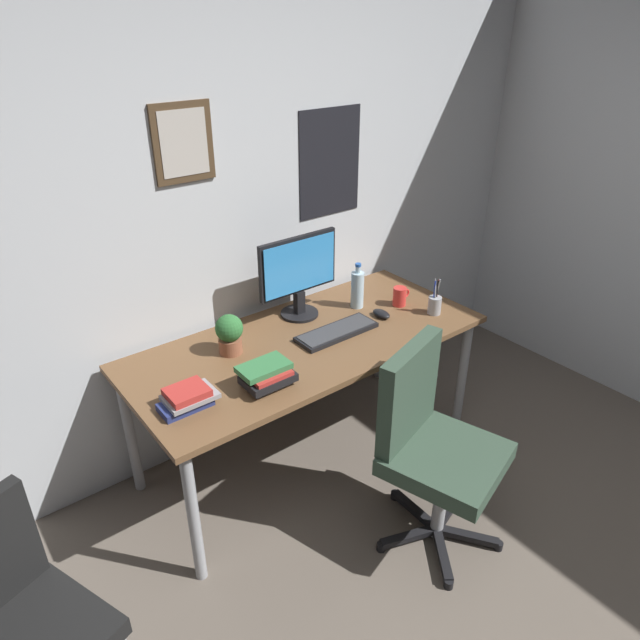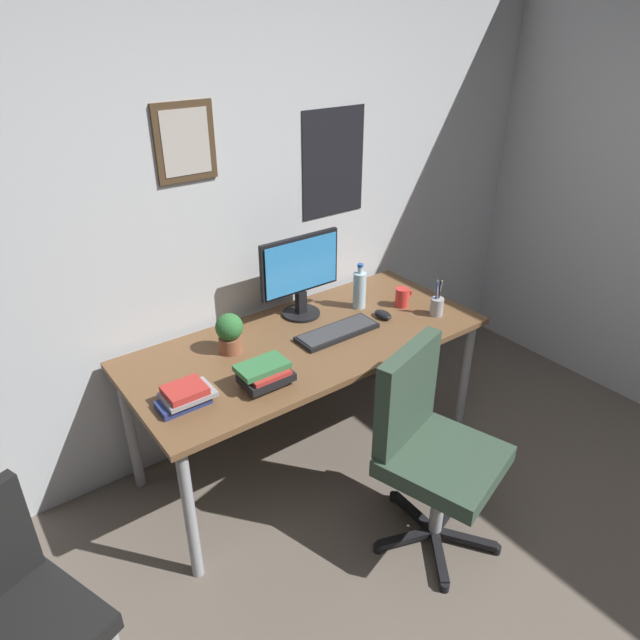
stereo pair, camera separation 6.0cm
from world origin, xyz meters
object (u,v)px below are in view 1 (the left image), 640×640
(computer_mouse, at_px, (381,314))
(book_stack_right, at_px, (187,398))
(monitor, at_px, (298,273))
(water_bottle, at_px, (357,289))
(side_chair, at_px, (12,623))
(coffee_mug_near, at_px, (400,296))
(office_chair, at_px, (431,439))
(pen_cup, at_px, (435,304))
(keyboard, at_px, (337,332))
(book_stack_left, at_px, (266,375))
(potted_plant, at_px, (229,333))

(computer_mouse, relative_size, book_stack_right, 0.47)
(monitor, distance_m, water_bottle, 0.35)
(side_chair, distance_m, water_bottle, 2.06)
(monitor, xyz_separation_m, coffee_mug_near, (0.50, -0.25, -0.19))
(monitor, bearing_deg, coffee_mug_near, -26.13)
(computer_mouse, xyz_separation_m, water_bottle, (-0.02, 0.17, 0.09))
(office_chair, xyz_separation_m, water_bottle, (0.31, 0.85, 0.31))
(monitor, distance_m, book_stack_right, 0.93)
(computer_mouse, relative_size, water_bottle, 0.44)
(office_chair, xyz_separation_m, pen_cup, (0.58, 0.53, 0.26))
(book_stack_right, bearing_deg, keyboard, 5.80)
(monitor, xyz_separation_m, pen_cup, (0.57, -0.43, -0.19))
(office_chair, relative_size, book_stack_right, 4.05)
(office_chair, relative_size, side_chair, 1.09)
(pen_cup, relative_size, book_stack_right, 0.85)
(pen_cup, xyz_separation_m, book_stack_right, (-1.40, 0.06, -0.01))
(coffee_mug_near, bearing_deg, monitor, 153.87)
(office_chair, height_order, keyboard, office_chair)
(coffee_mug_near, bearing_deg, book_stack_left, -168.86)
(keyboard, xyz_separation_m, coffee_mug_near, (0.47, 0.04, 0.04))
(monitor, relative_size, potted_plant, 2.36)
(monitor, xyz_separation_m, book_stack_right, (-0.83, -0.37, -0.20))
(computer_mouse, xyz_separation_m, pen_cup, (0.25, -0.14, 0.04))
(monitor, bearing_deg, keyboard, -85.03)
(potted_plant, bearing_deg, office_chair, -61.07)
(keyboard, relative_size, pen_cup, 2.15)
(water_bottle, xyz_separation_m, pen_cup, (0.27, -0.31, -0.05))
(keyboard, bearing_deg, water_bottle, 30.72)
(potted_plant, bearing_deg, side_chair, -151.53)
(keyboard, relative_size, book_stack_left, 1.92)
(potted_plant, bearing_deg, coffee_mug_near, -7.90)
(water_bottle, bearing_deg, side_chair, -162.28)
(side_chair, distance_m, pen_cup, 2.25)
(book_stack_left, bearing_deg, monitor, 41.66)
(monitor, bearing_deg, office_chair, -90.41)
(side_chair, relative_size, potted_plant, 4.49)
(office_chair, distance_m, side_chair, 1.64)
(computer_mouse, height_order, book_stack_right, book_stack_right)
(office_chair, relative_size, water_bottle, 3.76)
(monitor, distance_m, keyboard, 0.36)
(side_chair, height_order, computer_mouse, side_chair)
(computer_mouse, distance_m, book_stack_left, 0.84)
(office_chair, xyz_separation_m, book_stack_left, (-0.49, 0.52, 0.26))
(potted_plant, bearing_deg, computer_mouse, -12.46)
(pen_cup, bearing_deg, computer_mouse, 150.14)
(monitor, xyz_separation_m, potted_plant, (-0.48, -0.11, -0.13))
(water_bottle, bearing_deg, book_stack_right, -167.46)
(monitor, relative_size, book_stack_left, 2.05)
(side_chair, height_order, water_bottle, water_bottle)
(side_chair, relative_size, book_stack_left, 3.90)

